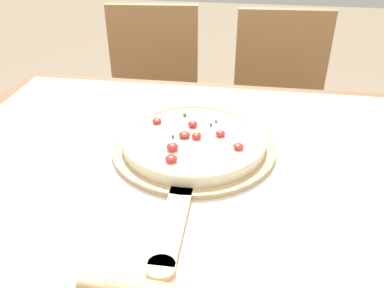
# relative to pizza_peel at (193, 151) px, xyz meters

# --- Properties ---
(dining_table) EXTENTS (1.20, 1.01, 0.76)m
(dining_table) POSITION_rel_pizza_peel_xyz_m (-0.02, -0.08, -0.12)
(dining_table) COLOR brown
(dining_table) RESTS_ON ground_plane
(towel_cloth) EXTENTS (1.12, 0.93, 0.00)m
(towel_cloth) POSITION_rel_pizza_peel_xyz_m (-0.02, -0.08, -0.01)
(towel_cloth) COLOR silver
(towel_cloth) RESTS_ON dining_table
(pizza_peel) EXTENTS (0.38, 0.59, 0.01)m
(pizza_peel) POSITION_rel_pizza_peel_xyz_m (0.00, 0.00, 0.00)
(pizza_peel) COLOR tan
(pizza_peel) RESTS_ON towel_cloth
(pizza) EXTENTS (0.33, 0.33, 0.03)m
(pizza) POSITION_rel_pizza_peel_xyz_m (-0.00, 0.02, 0.02)
(pizza) COLOR beige
(pizza) RESTS_ON pizza_peel
(chair_left) EXTENTS (0.44, 0.44, 0.89)m
(chair_left) POSITION_rel_pizza_peel_xyz_m (-0.29, 0.78, -0.25)
(chair_left) COLOR #A37547
(chair_left) RESTS_ON ground_plane
(chair_right) EXTENTS (0.43, 0.43, 0.89)m
(chair_right) POSITION_rel_pizza_peel_xyz_m (0.25, 0.78, -0.25)
(chair_right) COLOR #A37547
(chair_right) RESTS_ON ground_plane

